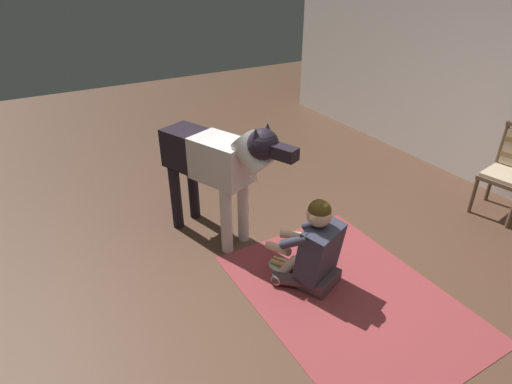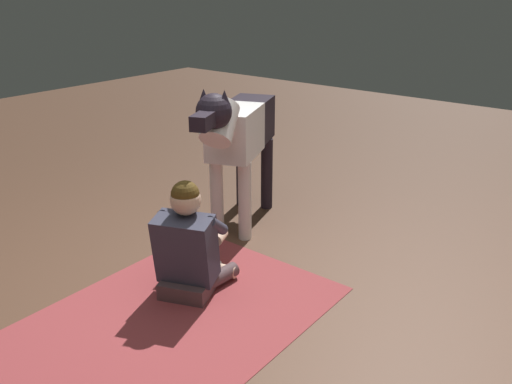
# 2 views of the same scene
# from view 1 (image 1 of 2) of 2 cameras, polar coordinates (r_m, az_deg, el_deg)

# --- Properties ---
(ground_plane) EXTENTS (14.92, 14.92, 0.00)m
(ground_plane) POSITION_cam_1_polar(r_m,az_deg,el_deg) (3.86, 6.89, -12.23)
(ground_plane) COLOR brown
(area_rug) EXTENTS (2.09, 1.52, 0.01)m
(area_rug) POSITION_cam_1_polar(r_m,az_deg,el_deg) (3.80, 12.30, -13.52)
(area_rug) COLOR #923639
(area_rug) RESTS_ON ground
(person_sitting_on_floor) EXTENTS (0.70, 0.61, 0.84)m
(person_sitting_on_floor) POSITION_cam_1_polar(r_m,az_deg,el_deg) (3.68, 7.85, -7.72)
(person_sitting_on_floor) COLOR #533D40
(person_sitting_on_floor) RESTS_ON ground
(large_dog) EXTENTS (1.57, 0.76, 1.33)m
(large_dog) POSITION_cam_1_polar(r_m,az_deg,el_deg) (3.99, -5.35, 4.05)
(large_dog) COLOR silver
(large_dog) RESTS_ON ground
(hot_dog_on_plate) EXTENTS (0.20, 0.20, 0.06)m
(hot_dog_on_plate) POSITION_cam_1_polar(r_m,az_deg,el_deg) (4.02, 3.17, -9.52)
(hot_dog_on_plate) COLOR silver
(hot_dog_on_plate) RESTS_ON ground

